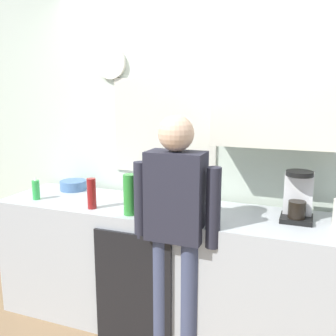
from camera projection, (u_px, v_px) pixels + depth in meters
The scene contains 11 objects.
kitchen_counter at pixel (189, 271), 2.76m from camera, with size 2.94×0.64×0.91m, color #B2B7BC.
dishwasher_panel at pixel (132, 291), 2.57m from camera, with size 0.56×0.02×0.82m, color black.
back_wall_assembly at pixel (214, 141), 2.93m from camera, with size 4.54×0.42×2.60m.
coffee_maker at pixel (298, 198), 2.47m from camera, with size 0.20×0.20×0.33m.
bottle_clear_soda at pixel (130, 195), 2.57m from camera, with size 0.09×0.09×0.28m, color #2D8C33.
bottle_red_vinegar at pixel (92, 194), 2.71m from camera, with size 0.06×0.06×0.22m, color maroon.
bottle_green_wine at pixel (172, 191), 2.63m from camera, with size 0.07×0.07×0.30m, color #195923.
cup_white_mug at pixel (188, 207), 2.61m from camera, with size 0.08×0.08×0.10m, color white.
mixing_bowl at pixel (73, 185), 3.23m from camera, with size 0.22×0.22×0.08m, color #4C72A5.
dish_soap at pixel (36, 190), 2.94m from camera, with size 0.06×0.06×0.18m.
person_at_sink at pixel (176, 219), 2.39m from camera, with size 0.57×0.22×1.60m.
Camera 1 is at (0.77, -2.14, 1.74)m, focal length 40.69 mm.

